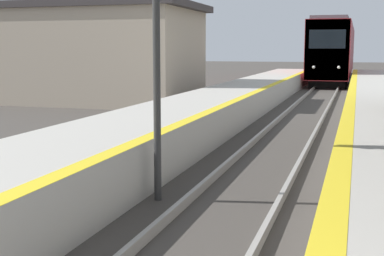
% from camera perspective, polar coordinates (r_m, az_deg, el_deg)
% --- Properties ---
extents(train, '(2.64, 24.04, 4.48)m').
position_cam_1_polar(train, '(44.97, 15.02, 7.93)').
color(train, black).
rests_on(train, ground).
extents(signal_near, '(0.36, 0.31, 4.37)m').
position_cam_1_polar(signal_near, '(8.66, -3.87, 12.16)').
color(signal_near, '#2D2D2D').
rests_on(signal_near, ground).
extents(station_building, '(14.58, 6.12, 4.51)m').
position_cam_1_polar(station_building, '(26.83, -14.85, 7.72)').
color(station_building, tan).
rests_on(station_building, ground).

